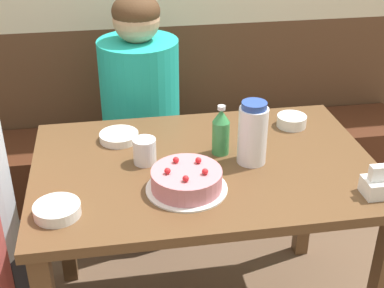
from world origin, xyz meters
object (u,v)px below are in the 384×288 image
(bench_seat, at_px, (174,170))
(person_grey_tee, at_px, (142,126))
(bowl_rice_small, at_px, (119,137))
(bowl_soup_white, at_px, (292,121))
(glass_water_tall, at_px, (145,151))
(bowl_side_dish, at_px, (57,210))
(napkin_holder, at_px, (381,184))
(birthday_cake, at_px, (187,180))
(water_pitcher, at_px, (253,133))
(soju_bottle, at_px, (221,131))

(bench_seat, relative_size, person_grey_tee, 2.09)
(bench_seat, xyz_separation_m, person_grey_tee, (-0.17, -0.18, 0.37))
(bench_seat, relative_size, bowl_rice_small, 17.07)
(bowl_soup_white, relative_size, glass_water_tall, 1.27)
(bowl_side_dish, xyz_separation_m, glass_water_tall, (0.28, 0.26, 0.03))
(glass_water_tall, bearing_deg, bench_seat, 75.79)
(bench_seat, height_order, napkin_holder, napkin_holder)
(birthday_cake, height_order, water_pitcher, water_pitcher)
(soju_bottle, bearing_deg, bowl_soup_white, 26.98)
(bench_seat, distance_m, bowl_soup_white, 0.91)
(water_pitcher, relative_size, bowl_side_dish, 1.61)
(bench_seat, bearing_deg, bowl_soup_white, -57.38)
(water_pitcher, height_order, napkin_holder, water_pitcher)
(soju_bottle, distance_m, person_grey_tee, 0.69)
(person_grey_tee, bearing_deg, bench_seat, 136.34)
(water_pitcher, height_order, bowl_soup_white, water_pitcher)
(bowl_rice_small, height_order, bowl_side_dish, bowl_side_dish)
(bowl_soup_white, relative_size, bowl_side_dish, 0.82)
(bench_seat, distance_m, birthday_cake, 1.14)
(bench_seat, bearing_deg, bowl_rice_small, -114.60)
(napkin_holder, relative_size, bowl_rice_small, 0.76)
(birthday_cake, xyz_separation_m, person_grey_tee, (-0.08, 0.81, -0.20))
(napkin_holder, height_order, bowl_soup_white, napkin_holder)
(bench_seat, bearing_deg, bowl_side_dish, -114.56)
(napkin_holder, xyz_separation_m, bowl_soup_white, (-0.12, 0.50, -0.02))
(birthday_cake, height_order, bowl_rice_small, birthday_cake)
(glass_water_tall, height_order, person_grey_tee, person_grey_tee)
(bowl_side_dish, bearing_deg, napkin_holder, -3.15)
(bowl_soup_white, bearing_deg, water_pitcher, -133.50)
(bowl_side_dish, distance_m, person_grey_tee, 0.95)
(soju_bottle, bearing_deg, birthday_cake, -126.02)
(bowl_rice_small, bearing_deg, birthday_cake, -62.03)
(bench_seat, xyz_separation_m, bowl_side_dish, (-0.48, -1.06, 0.55))
(bench_seat, distance_m, glass_water_tall, 1.00)
(birthday_cake, height_order, bowl_side_dish, birthday_cake)
(bowl_soup_white, height_order, bowl_side_dish, bowl_soup_white)
(bench_seat, relative_size, glass_water_tall, 27.44)
(bowl_rice_small, xyz_separation_m, person_grey_tee, (0.11, 0.44, -0.18))
(bench_seat, distance_m, bowl_side_dish, 1.28)
(bowl_soup_white, distance_m, bowl_side_dish, 0.98)
(water_pitcher, height_order, soju_bottle, water_pitcher)
(water_pitcher, relative_size, soju_bottle, 1.22)
(water_pitcher, height_order, glass_water_tall, water_pitcher)
(bowl_rice_small, xyz_separation_m, glass_water_tall, (0.08, -0.18, 0.03))
(napkin_holder, distance_m, person_grey_tee, 1.17)
(soju_bottle, bearing_deg, bench_seat, 95.16)
(bench_seat, height_order, bowl_soup_white, bowl_soup_white)
(bowl_soup_white, xyz_separation_m, glass_water_tall, (-0.59, -0.19, 0.02))
(water_pitcher, distance_m, bowl_rice_small, 0.51)
(water_pitcher, relative_size, glass_water_tall, 2.48)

